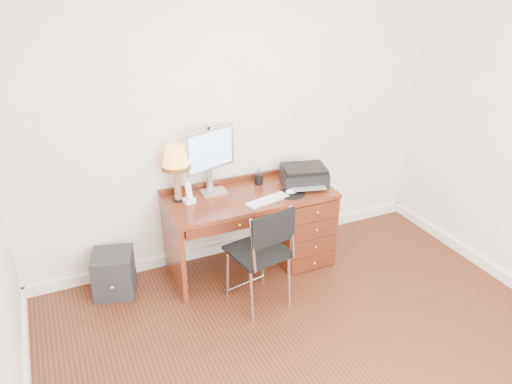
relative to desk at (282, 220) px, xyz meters
name	(u,v)px	position (x,y,z in m)	size (l,w,h in m)	color
ground	(327,365)	(-0.32, -1.40, -0.41)	(4.00, 4.00, 0.00)	#3B190D
room_shell	(288,308)	(-0.32, -0.77, -0.36)	(4.00, 4.00, 4.00)	white
desk	(282,220)	(0.00, 0.00, 0.00)	(1.50, 0.67, 0.75)	maroon
monitor	(211,153)	(-0.61, 0.20, 0.70)	(0.49, 0.25, 0.58)	silver
keyboard	(268,200)	(-0.24, -0.18, 0.34)	(0.40, 0.11, 0.02)	white
mouse_pad	(291,193)	(0.02, -0.15, 0.35)	(0.24, 0.24, 0.05)	black
printer	(304,176)	(0.22, -0.01, 0.43)	(0.47, 0.40, 0.18)	black
leg_lamp	(176,161)	(-0.94, 0.14, 0.71)	(0.25, 0.25, 0.50)	black
phone	(189,196)	(-0.87, 0.07, 0.39)	(0.11, 0.11, 0.19)	white
pen_cup	(259,179)	(-0.16, 0.17, 0.38)	(0.08, 0.08, 0.10)	black
chair	(262,248)	(-0.48, -0.59, 0.15)	(0.51, 0.51, 0.93)	black
equipment_box	(114,273)	(-1.57, 0.10, -0.22)	(0.33, 0.33, 0.39)	black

